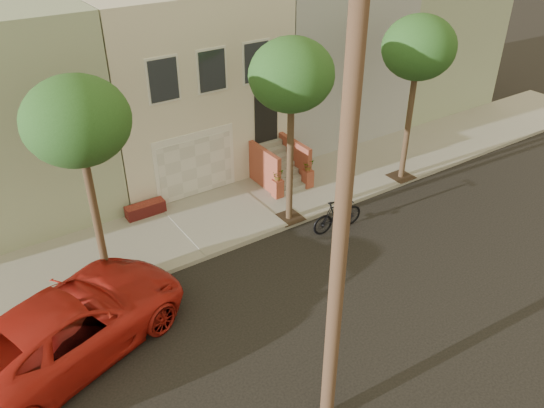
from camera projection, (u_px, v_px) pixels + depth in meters
ground at (338, 292)px, 15.89m from camera, size 90.00×90.00×0.00m
sidewalk at (243, 210)px, 19.65m from camera, size 40.00×3.70×0.15m
house_row at (166, 72)px, 21.95m from camera, size 33.10×11.70×7.00m
tree_left at (77, 123)px, 13.32m from camera, size 2.70×2.57×6.30m
tree_mid at (292, 76)px, 16.41m from camera, size 2.70×2.57×6.30m
tree_right at (419, 49)px, 19.02m from camera, size 2.70×2.57×6.30m
pickup_truck at (68, 326)px, 13.45m from camera, size 6.94×4.89×1.76m
motorcycle at (338, 215)px, 18.40m from camera, size 2.00×0.67×1.19m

